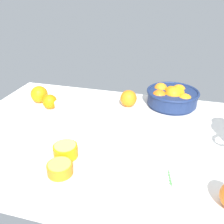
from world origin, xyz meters
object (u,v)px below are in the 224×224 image
at_px(cutting_board, 76,166).
at_px(orange_half_1, 66,151).
at_px(loose_orange_1, 128,98).
at_px(loose_orange_2, 50,102).
at_px(juice_glass, 64,113).
at_px(loose_orange_0, 39,94).
at_px(orange_half_0, 60,168).
at_px(fruit_bowl, 172,96).

bearing_deg(cutting_board, orange_half_1, 150.14).
height_order(loose_orange_1, loose_orange_2, loose_orange_1).
relative_size(juice_glass, loose_orange_0, 1.16).
distance_m(orange_half_0, loose_orange_1, 0.56).
height_order(orange_half_0, loose_orange_1, loose_orange_1).
distance_m(fruit_bowl, orange_half_1, 0.62).
bearing_deg(cutting_board, loose_orange_2, 127.59).
xyz_separation_m(orange_half_0, loose_orange_2, (-0.26, 0.43, -0.00)).
relative_size(loose_orange_0, loose_orange_2, 1.21).
bearing_deg(orange_half_0, juice_glass, 113.24).
height_order(cutting_board, orange_half_1, orange_half_1).
xyz_separation_m(cutting_board, loose_orange_2, (-0.29, 0.38, 0.02)).
xyz_separation_m(cutting_board, loose_orange_1, (0.07, 0.50, 0.03)).
xyz_separation_m(juice_glass, loose_orange_1, (0.23, 0.23, -0.00)).
height_order(loose_orange_0, loose_orange_1, loose_orange_0).
bearing_deg(juice_glass, loose_orange_1, 45.16).
bearing_deg(loose_orange_2, loose_orange_1, 19.15).
height_order(cutting_board, loose_orange_1, loose_orange_1).
distance_m(fruit_bowl, juice_glass, 0.53).
height_order(fruit_bowl, orange_half_1, fruit_bowl).
bearing_deg(juice_glass, loose_orange_0, 142.68).
relative_size(juice_glass, orange_half_0, 1.26).
bearing_deg(orange_half_1, juice_glass, 116.48).
height_order(juice_glass, orange_half_1, juice_glass).
xyz_separation_m(juice_glass, loose_orange_0, (-0.21, 0.16, -0.00)).
height_order(juice_glass, loose_orange_1, juice_glass).
relative_size(juice_glass, loose_orange_1, 1.21).
distance_m(orange_half_1, loose_orange_1, 0.49).
bearing_deg(loose_orange_2, loose_orange_0, 149.44).
relative_size(orange_half_0, orange_half_1, 0.97).
xyz_separation_m(orange_half_1, loose_orange_1, (0.11, 0.47, -0.00)).
bearing_deg(juice_glass, orange_half_0, -66.76).
bearing_deg(loose_orange_0, juice_glass, -37.32).
relative_size(cutting_board, orange_half_1, 3.46).
relative_size(fruit_bowl, orange_half_0, 3.21).
relative_size(orange_half_0, loose_orange_2, 1.12).
bearing_deg(orange_half_1, loose_orange_0, 129.41).
bearing_deg(loose_orange_0, loose_orange_1, 9.52).
height_order(orange_half_1, loose_orange_2, loose_orange_2).
bearing_deg(orange_half_1, loose_orange_1, 76.76).
xyz_separation_m(fruit_bowl, loose_orange_0, (-0.65, -0.14, -0.01)).
bearing_deg(cutting_board, fruit_bowl, 64.01).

